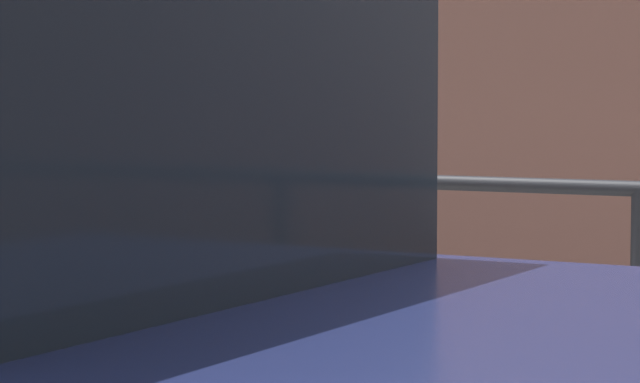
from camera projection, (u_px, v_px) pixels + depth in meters
parking_meter at (369, 209)px, 4.15m from camera, size 0.19×0.20×1.42m
pedestrian_at_meter at (239, 250)px, 4.53m from camera, size 0.66×0.41×1.59m
background_railing at (638, 261)px, 5.39m from camera, size 24.06×0.06×1.06m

